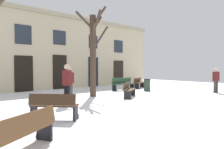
% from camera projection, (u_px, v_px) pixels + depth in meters
% --- Properties ---
extents(ground_plane, '(31.69, 31.69, 0.00)m').
position_uv_depth(ground_plane, '(132.00, 101.00, 9.94)').
color(ground_plane, white).
extents(building_facade, '(19.80, 0.60, 6.06)m').
position_uv_depth(building_facade, '(61.00, 50.00, 15.83)').
color(building_facade, beige).
rests_on(building_facade, ground).
extents(tree_near_facade, '(1.88, 1.35, 5.05)m').
position_uv_depth(tree_near_facade, '(93.00, 51.00, 11.41)').
color(tree_near_facade, '#423326').
rests_on(tree_near_facade, ground).
extents(litter_bin, '(0.49, 0.49, 0.86)m').
position_uv_depth(litter_bin, '(147.00, 85.00, 14.32)').
color(litter_bin, '#2D3D2D').
rests_on(litter_bin, ground).
extents(bench_far_corner, '(1.40, 1.40, 0.87)m').
position_uv_depth(bench_far_corner, '(54.00, 106.00, 6.33)').
color(bench_far_corner, '#3D2819').
rests_on(bench_far_corner, ground).
extents(bench_back_to_back_right, '(1.86, 0.67, 0.93)m').
position_uv_depth(bench_back_to_back_right, '(123.00, 84.00, 14.76)').
color(bench_back_to_back_right, '#2D4C33').
rests_on(bench_back_to_back_right, ground).
extents(bench_back_to_back_left, '(1.65, 1.27, 0.82)m').
position_uv_depth(bench_back_to_back_left, '(22.00, 132.00, 3.82)').
color(bench_back_to_back_left, brown).
rests_on(bench_back_to_back_left, ground).
extents(bench_by_litter_bin, '(1.60, 1.28, 0.88)m').
position_uv_depth(bench_by_litter_bin, '(129.00, 89.00, 11.23)').
color(bench_by_litter_bin, '#3D2819').
rests_on(bench_by_litter_bin, ground).
extents(bench_near_center_tree, '(1.67, 1.08, 0.84)m').
position_uv_depth(bench_near_center_tree, '(139.00, 83.00, 16.30)').
color(bench_near_center_tree, '#3D2819').
rests_on(bench_near_center_tree, ground).
extents(person_by_shop_door, '(0.44, 0.35, 1.67)m').
position_uv_depth(person_by_shop_door, '(216.00, 79.00, 13.16)').
color(person_by_shop_door, '#403D3A').
rests_on(person_by_shop_door, ground).
extents(person_near_bench, '(0.31, 0.43, 1.84)m').
position_uv_depth(person_near_bench, '(67.00, 82.00, 8.84)').
color(person_near_bench, black).
rests_on(person_near_bench, ground).
extents(person_crossing_plaza, '(0.33, 0.43, 1.68)m').
position_uv_depth(person_crossing_plaza, '(70.00, 81.00, 11.11)').
color(person_crossing_plaza, '#403D3A').
rests_on(person_crossing_plaza, ground).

